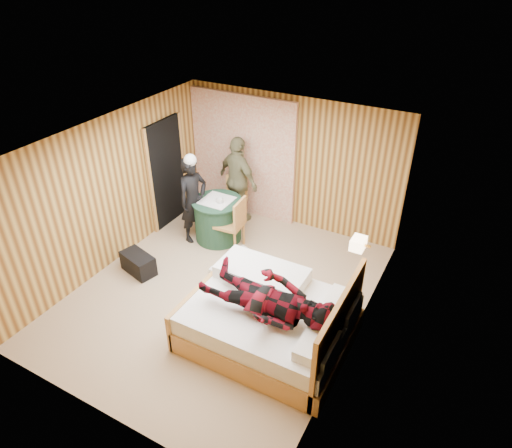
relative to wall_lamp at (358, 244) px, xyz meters
The scene contains 23 objects.
floor 2.36m from the wall_lamp, 166.83° to the right, with size 4.20×5.00×0.01m, color tan.
ceiling 2.31m from the wall_lamp, 166.83° to the right, with size 4.20×5.00×0.01m, color silver.
wall_back 2.81m from the wall_lamp, 133.17° to the left, with size 4.20×0.02×2.50m, color tan.
wall_left 4.05m from the wall_lamp, behind, with size 0.02×5.00×2.50m, color tan.
wall_right 0.49m from the wall_lamp, 68.55° to the right, with size 0.02×5.00×2.50m, color tan.
curtain 3.53m from the wall_lamp, 145.89° to the left, with size 2.20×0.08×2.40m, color beige.
doorway 4.10m from the wall_lamp, 166.59° to the left, with size 0.06×0.90×2.05m, color black.
wall_lamp is the anchor object (origin of this frame).
bed 1.56m from the wall_lamp, 130.82° to the right, with size 2.17×1.71×1.18m.
nightstand 1.07m from the wall_lamp, 98.92° to the right, with size 0.40×0.54×0.52m.
round_table 3.07m from the wall_lamp, 163.21° to the left, with size 0.91×0.91×0.81m.
chair_far 3.33m from the wall_lamp, 151.26° to the left, with size 0.54×0.54×0.93m.
chair_near 2.58m from the wall_lamp, 163.48° to the left, with size 0.49×0.49×1.00m.
duffel_bag 3.67m from the wall_lamp, 169.14° to the right, with size 0.61×0.32×0.34m, color black.
sneaker_left 2.57m from the wall_lamp, behind, with size 0.24×0.10×0.11m, color silver.
sneaker_right 2.52m from the wall_lamp, 163.64° to the left, with size 0.27×0.11×0.12m, color silver.
woman_standing 3.29m from the wall_lamp, 168.46° to the left, with size 0.59×0.38×1.61m, color black.
man_at_table 3.27m from the wall_lamp, 150.24° to the left, with size 1.01×0.42×1.72m, color #716F4B.
man_on_bed 1.42m from the wall_lamp, 123.64° to the right, with size 1.77×0.67×0.86m, color #620915.
book_lower 0.84m from the wall_lamp, 97.57° to the right, with size 0.17×0.22×0.02m, color silver.
book_upper 0.82m from the wall_lamp, 97.57° to the right, with size 0.16×0.22×0.02m, color silver.
cup_nightstand 0.75m from the wall_lamp, 106.57° to the right, with size 0.10×0.10×0.09m, color silver.
cup_table 2.86m from the wall_lamp, 163.59° to the left, with size 0.12×0.12×0.10m, color silver.
Camera 1 is at (3.12, -4.62, 4.75)m, focal length 32.00 mm.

